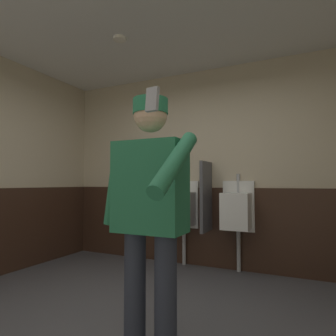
{
  "coord_description": "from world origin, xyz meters",
  "views": [
    {
      "loc": [
        1.22,
        -1.87,
        1.12
      ],
      "look_at": [
        0.16,
        0.37,
        1.25
      ],
      "focal_mm": 31.11,
      "sensor_mm": 36.0,
      "label": 1
    }
  ],
  "objects": [
    {
      "name": "wall_back",
      "position": [
        0.0,
        2.03,
        1.35
      ],
      "size": [
        4.96,
        0.12,
        2.7
      ],
      "primitive_type": "cube",
      "color": "beige",
      "rests_on": "ground_plane"
    },
    {
      "name": "wainscot_band_back",
      "position": [
        0.0,
        1.96,
        0.53
      ],
      "size": [
        4.36,
        0.03,
        1.06
      ],
      "primitive_type": "cube",
      "color": "#382319",
      "rests_on": "ground_plane"
    },
    {
      "name": "downlight_far",
      "position": [
        -0.58,
        0.69,
        2.69
      ],
      "size": [
        0.14,
        0.14,
        0.03
      ],
      "primitive_type": "cylinder",
      "color": "white"
    },
    {
      "name": "urinal_left",
      "position": [
        -0.32,
        1.81,
        0.78
      ],
      "size": [
        0.4,
        0.34,
        1.24
      ],
      "color": "white",
      "rests_on": "ground_plane"
    },
    {
      "name": "urinal_middle",
      "position": [
        0.43,
        1.81,
        0.78
      ],
      "size": [
        0.4,
        0.34,
        1.24
      ],
      "color": "white",
      "rests_on": "ground_plane"
    },
    {
      "name": "privacy_divider_panel",
      "position": [
        0.05,
        1.74,
        0.95
      ],
      "size": [
        0.04,
        0.4,
        0.9
      ],
      "primitive_type": "cube",
      "color": "#4C4C51"
    },
    {
      "name": "person",
      "position": [
        0.31,
        -0.24,
        0.98
      ],
      "size": [
        0.67,
        0.6,
        1.67
      ],
      "color": "#2D3342",
      "rests_on": "ground_plane"
    },
    {
      "name": "cell_phone",
      "position": [
        0.6,
        -0.74,
        1.5
      ],
      "size": [
        0.06,
        0.04,
        0.11
      ],
      "primitive_type": "cube",
      "rotation": [
        -0.1,
        0.0,
        -0.14
      ],
      "color": "#A5A8B2"
    }
  ]
}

